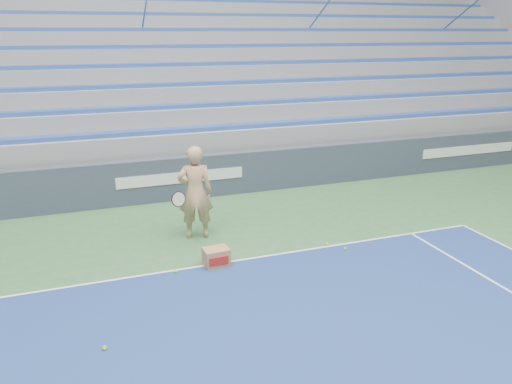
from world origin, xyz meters
TOP-DOWN VIEW (x-y plane):
  - sponsor_barrier at (0.00, 15.88)m, footprint 30.00×0.32m
  - bleachers at (0.00, 21.60)m, footprint 31.00×9.15m
  - tennis_player at (-0.20, 13.29)m, footprint 1.00×0.92m
  - ball_box at (-0.18, 11.84)m, footprint 0.47×0.38m
  - tennis_ball_0 at (-2.28, 9.88)m, footprint 0.07×0.07m
  - tennis_ball_1 at (2.15, 11.95)m, footprint 0.07×0.07m
  - tennis_ball_2 at (-0.94, 11.79)m, footprint 0.07×0.07m
  - tennis_ball_3 at (2.37, 11.63)m, footprint 0.07×0.07m

SIDE VIEW (x-z plane):
  - tennis_ball_0 at x=-2.28m, z-range 0.00..0.07m
  - tennis_ball_1 at x=2.15m, z-range 0.00..0.07m
  - tennis_ball_2 at x=-0.94m, z-range 0.00..0.07m
  - tennis_ball_3 at x=2.37m, z-range 0.00..0.07m
  - ball_box at x=-0.18m, z-range 0.00..0.34m
  - sponsor_barrier at x=0.00m, z-range 0.00..1.10m
  - tennis_player at x=-0.20m, z-range 0.00..1.95m
  - bleachers at x=0.00m, z-range -1.29..6.01m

